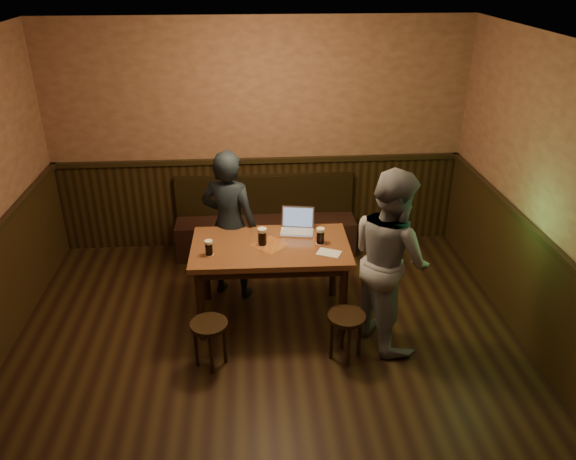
{
  "coord_description": "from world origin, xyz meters",
  "views": [
    {
      "loc": [
        -0.13,
        -3.56,
        3.42
      ],
      "look_at": [
        0.22,
        1.21,
        1.04
      ],
      "focal_mm": 35.0,
      "sensor_mm": 36.0,
      "label": 1
    }
  ],
  "objects_px": {
    "pint_right": "(320,236)",
    "person_suit": "(230,225)",
    "pint_left": "(209,248)",
    "pint_mid": "(262,237)",
    "stool_right": "(346,324)",
    "stool_left": "(210,331)",
    "bench": "(266,228)",
    "person_grey": "(390,258)",
    "laptop": "(297,225)",
    "pub_table": "(271,255)"
  },
  "relations": [
    {
      "from": "person_grey",
      "to": "laptop",
      "type": "bearing_deg",
      "value": 28.73
    },
    {
      "from": "stool_left",
      "to": "person_grey",
      "type": "relative_size",
      "value": 0.26
    },
    {
      "from": "pub_table",
      "to": "person_grey",
      "type": "height_order",
      "value": "person_grey"
    },
    {
      "from": "pint_left",
      "to": "pint_right",
      "type": "bearing_deg",
      "value": 8.07
    },
    {
      "from": "pub_table",
      "to": "pint_left",
      "type": "distance_m",
      "value": 0.64
    },
    {
      "from": "pint_mid",
      "to": "person_suit",
      "type": "distance_m",
      "value": 0.58
    },
    {
      "from": "person_grey",
      "to": "bench",
      "type": "bearing_deg",
      "value": 11.23
    },
    {
      "from": "bench",
      "to": "person_grey",
      "type": "relative_size",
      "value": 1.26
    },
    {
      "from": "stool_right",
      "to": "pint_left",
      "type": "relative_size",
      "value": 3.06
    },
    {
      "from": "laptop",
      "to": "person_suit",
      "type": "height_order",
      "value": "person_suit"
    },
    {
      "from": "stool_left",
      "to": "pint_left",
      "type": "xyz_separation_m",
      "value": [
        -0.0,
        0.58,
        0.54
      ]
    },
    {
      "from": "pub_table",
      "to": "pint_left",
      "type": "bearing_deg",
      "value": -164.22
    },
    {
      "from": "stool_right",
      "to": "person_grey",
      "type": "height_order",
      "value": "person_grey"
    },
    {
      "from": "stool_right",
      "to": "bench",
      "type": "bearing_deg",
      "value": 106.82
    },
    {
      "from": "bench",
      "to": "person_suit",
      "type": "distance_m",
      "value": 1.16
    },
    {
      "from": "pint_left",
      "to": "pint_mid",
      "type": "distance_m",
      "value": 0.54
    },
    {
      "from": "stool_right",
      "to": "laptop",
      "type": "distance_m",
      "value": 1.2
    },
    {
      "from": "pint_left",
      "to": "person_suit",
      "type": "relative_size",
      "value": 0.09
    },
    {
      "from": "pint_left",
      "to": "laptop",
      "type": "xyz_separation_m",
      "value": [
        0.88,
        0.45,
        -0.02
      ]
    },
    {
      "from": "laptop",
      "to": "person_suit",
      "type": "relative_size",
      "value": 0.23
    },
    {
      "from": "pub_table",
      "to": "stool_right",
      "type": "xyz_separation_m",
      "value": [
        0.65,
        -0.72,
        -0.35
      ]
    },
    {
      "from": "pint_right",
      "to": "laptop",
      "type": "relative_size",
      "value": 0.44
    },
    {
      "from": "stool_right",
      "to": "pint_mid",
      "type": "height_order",
      "value": "pint_mid"
    },
    {
      "from": "pub_table",
      "to": "stool_left",
      "type": "distance_m",
      "value": 1.0
    },
    {
      "from": "stool_left",
      "to": "pint_left",
      "type": "bearing_deg",
      "value": 90.18
    },
    {
      "from": "bench",
      "to": "pint_mid",
      "type": "height_order",
      "value": "pint_mid"
    },
    {
      "from": "bench",
      "to": "laptop",
      "type": "xyz_separation_m",
      "value": [
        0.29,
        -1.14,
        0.58
      ]
    },
    {
      "from": "pub_table",
      "to": "laptop",
      "type": "bearing_deg",
      "value": 46.22
    },
    {
      "from": "pint_left",
      "to": "person_grey",
      "type": "xyz_separation_m",
      "value": [
        1.68,
        -0.27,
        -0.03
      ]
    },
    {
      "from": "stool_right",
      "to": "pint_mid",
      "type": "relative_size",
      "value": 2.62
    },
    {
      "from": "bench",
      "to": "pint_right",
      "type": "height_order",
      "value": "pint_right"
    },
    {
      "from": "pint_left",
      "to": "laptop",
      "type": "distance_m",
      "value": 0.99
    },
    {
      "from": "stool_left",
      "to": "pint_mid",
      "type": "bearing_deg",
      "value": 55.64
    },
    {
      "from": "pint_mid",
      "to": "person_grey",
      "type": "bearing_deg",
      "value": -20.72
    },
    {
      "from": "pint_right",
      "to": "person_suit",
      "type": "bearing_deg",
      "value": 151.78
    },
    {
      "from": "pub_table",
      "to": "pint_right",
      "type": "height_order",
      "value": "pint_right"
    },
    {
      "from": "stool_right",
      "to": "pint_left",
      "type": "bearing_deg",
      "value": 155.45
    },
    {
      "from": "stool_left",
      "to": "pint_left",
      "type": "height_order",
      "value": "pint_left"
    },
    {
      "from": "pub_table",
      "to": "pint_left",
      "type": "xyz_separation_m",
      "value": [
        -0.59,
        -0.16,
        0.19
      ]
    },
    {
      "from": "stool_right",
      "to": "pint_mid",
      "type": "distance_m",
      "value": 1.17
    },
    {
      "from": "pint_right",
      "to": "person_grey",
      "type": "bearing_deg",
      "value": -35.73
    },
    {
      "from": "pint_right",
      "to": "stool_left",
      "type": "bearing_deg",
      "value": -145.89
    },
    {
      "from": "person_suit",
      "to": "stool_right",
      "type": "bearing_deg",
      "value": 152.91
    },
    {
      "from": "pub_table",
      "to": "pint_mid",
      "type": "height_order",
      "value": "pint_mid"
    },
    {
      "from": "laptop",
      "to": "stool_left",
      "type": "bearing_deg",
      "value": -120.2
    },
    {
      "from": "stool_right",
      "to": "laptop",
      "type": "height_order",
      "value": "laptop"
    },
    {
      "from": "laptop",
      "to": "person_suit",
      "type": "xyz_separation_m",
      "value": [
        -0.7,
        0.19,
        -0.06
      ]
    },
    {
      "from": "bench",
      "to": "stool_left",
      "type": "height_order",
      "value": "bench"
    },
    {
      "from": "pint_left",
      "to": "person_grey",
      "type": "relative_size",
      "value": 0.09
    },
    {
      "from": "laptop",
      "to": "stool_right",
      "type": "bearing_deg",
      "value": -60.07
    }
  ]
}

